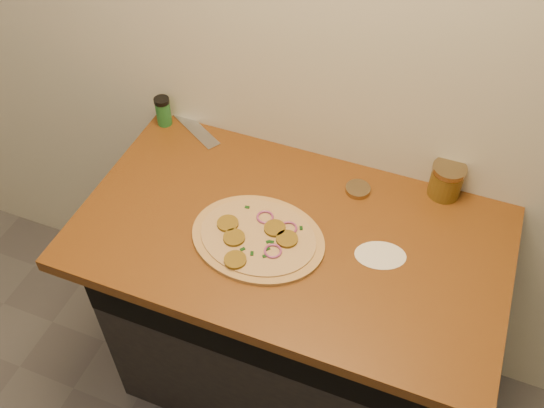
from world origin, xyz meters
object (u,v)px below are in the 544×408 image
at_px(salsa_jar, 446,180).
at_px(pizza, 258,237).
at_px(spice_shaker, 163,111).
at_px(chefs_knife, 180,113).

bearing_deg(salsa_jar, pizza, -140.55).
height_order(salsa_jar, spice_shaker, salsa_jar).
xyz_separation_m(salsa_jar, spice_shaker, (-0.92, -0.01, -0.00)).
relative_size(salsa_jar, spice_shaker, 1.06).
bearing_deg(pizza, salsa_jar, 39.45).
xyz_separation_m(chefs_knife, salsa_jar, (0.89, -0.05, 0.05)).
distance_m(pizza, salsa_jar, 0.57).
bearing_deg(pizza, chefs_knife, 137.74).
xyz_separation_m(pizza, chefs_knife, (-0.45, 0.41, -0.00)).
relative_size(pizza, spice_shaker, 3.83).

